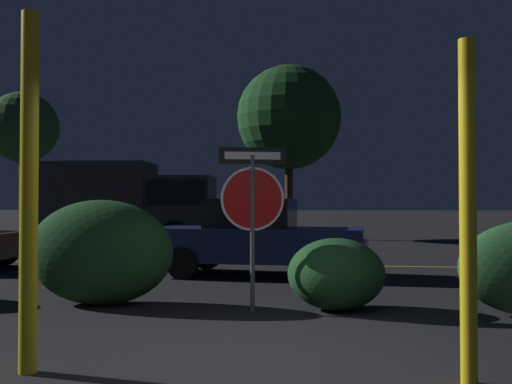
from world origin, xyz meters
The scene contains 11 objects.
ground_plane centered at (0.00, 0.00, 0.00)m, with size 260.00×260.00×0.00m, color black.
road_center_stripe centered at (0.00, 8.15, 0.00)m, with size 39.69×0.12×0.01m, color gold.
stop_sign centered at (-0.37, 2.35, 1.51)m, with size 0.88×0.24×2.16m.
yellow_pole_left centered at (-1.90, -0.57, 1.52)m, with size 0.15×0.15×3.05m, color yellow.
yellow_pole_right centered at (1.70, -0.45, 1.36)m, with size 0.13×0.13×2.72m, color yellow.
hedge_bush_1 centered at (-2.56, 2.59, 0.74)m, with size 2.08×1.11×1.48m, color #1E4C23.
hedge_bush_2 centered at (0.73, 2.59, 0.48)m, with size 1.30×1.12×0.96m, color #1E4C23.
passing_car_2 centered at (-0.77, 6.14, 0.74)m, with size 4.32×2.08×1.52m.
delivery_truck centered at (-6.48, 15.20, 1.59)m, with size 6.17×2.69×2.95m.
tree_0 centered at (-0.89, 18.29, 4.98)m, with size 4.30×4.30×7.14m.
tree_1 centered at (-12.75, 18.73, 4.81)m, with size 3.13×3.13×6.41m.
Camera 1 is at (0.58, -5.10, 1.41)m, focal length 40.00 mm.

